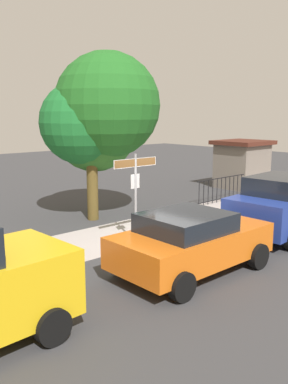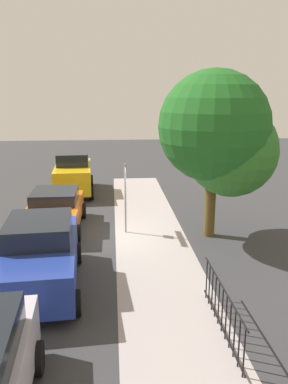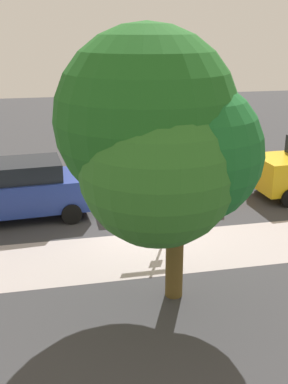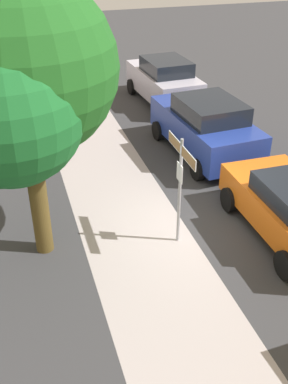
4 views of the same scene
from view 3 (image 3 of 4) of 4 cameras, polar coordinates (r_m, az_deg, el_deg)
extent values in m
plane|color=#38383A|center=(14.00, 0.42, -5.04)|extent=(60.00, 60.00, 0.00)
cube|color=#ACA19F|center=(12.59, -7.33, -8.17)|extent=(24.00, 2.60, 0.00)
cylinder|color=#9EA0A5|center=(13.23, 2.73, -0.35)|extent=(0.07, 0.07, 2.65)
cube|color=brown|center=(12.91, 2.81, 4.11)|extent=(1.56, 0.02, 0.22)
cube|color=white|center=(12.91, 2.81, 4.11)|extent=(1.59, 0.02, 0.25)
cube|color=silver|center=(13.05, 2.79, 1.75)|extent=(0.32, 0.02, 0.42)
cylinder|color=brown|center=(10.39, 3.80, -6.56)|extent=(0.40, 0.40, 2.52)
sphere|color=#307127|center=(9.06, 1.81, 3.04)|extent=(3.16, 3.16, 3.16)
sphere|color=#1F611F|center=(9.47, 0.31, 8.95)|extent=(3.75, 3.75, 3.75)
sphere|color=#1B672A|center=(9.36, 5.71, 4.95)|extent=(2.94, 2.94, 2.94)
cylinder|color=black|center=(18.10, 14.46, 1.21)|extent=(0.65, 0.25, 0.64)
cube|color=orange|center=(16.04, 2.11, 0.86)|extent=(4.04, 1.93, 0.74)
cube|color=black|center=(15.92, 2.98, 2.92)|extent=(1.94, 1.70, 0.44)
cylinder|color=black|center=(15.02, -2.13, -1.96)|extent=(0.64, 0.22, 0.64)
cylinder|color=black|center=(16.80, -3.23, 0.39)|extent=(0.64, 0.22, 0.64)
cylinder|color=black|center=(15.67, 7.81, -1.20)|extent=(0.64, 0.22, 0.64)
cylinder|color=black|center=(17.39, 5.74, 0.99)|extent=(0.64, 0.22, 0.64)
cube|color=#223894|center=(15.36, -15.02, -0.16)|extent=(4.56, 2.24, 1.00)
cube|color=black|center=(15.13, -14.27, 2.71)|extent=(2.24, 1.84, 0.55)
cylinder|color=black|center=(14.71, -8.88, -2.67)|extent=(0.65, 0.26, 0.64)
cylinder|color=black|center=(16.50, -9.75, -0.23)|extent=(0.65, 0.26, 0.64)
camera|label=1|loc=(23.77, 15.93, 13.87)|focal=38.47mm
camera|label=2|loc=(16.65, -54.21, 9.52)|focal=36.86mm
camera|label=4|loc=(14.41, 43.60, 18.07)|focal=43.37mm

